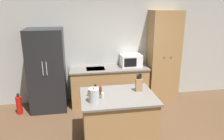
# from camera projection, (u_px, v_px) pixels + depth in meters

# --- Properties ---
(wall_back) EXTENTS (7.20, 0.06, 2.60)m
(wall_back) POSITION_uv_depth(u_px,v_px,m) (113.00, 49.00, 5.52)
(wall_back) COLOR #B2B2AD
(wall_back) RESTS_ON ground_plane
(refrigerator) EXTENTS (0.81, 0.73, 1.90)m
(refrigerator) POSITION_uv_depth(u_px,v_px,m) (47.00, 70.00, 5.01)
(refrigerator) COLOR black
(refrigerator) RESTS_ON ground_plane
(back_counter) EXTENTS (1.91, 0.62, 0.91)m
(back_counter) POSITION_uv_depth(u_px,v_px,m) (109.00, 85.00, 5.45)
(back_counter) COLOR #9E7547
(back_counter) RESTS_ON ground_plane
(pantry_cabinet) EXTENTS (0.74, 0.54, 2.27)m
(pantry_cabinet) POSITION_uv_depth(u_px,v_px,m) (163.00, 56.00, 5.50)
(pantry_cabinet) COLOR #9E7547
(pantry_cabinet) RESTS_ON ground_plane
(kitchen_island) EXTENTS (1.30, 0.98, 0.88)m
(kitchen_island) POSITION_uv_depth(u_px,v_px,m) (118.00, 117.00, 3.96)
(kitchen_island) COLOR #9E7547
(kitchen_island) RESTS_ON ground_plane
(microwave) EXTENTS (0.50, 0.40, 0.30)m
(microwave) POSITION_uv_depth(u_px,v_px,m) (131.00, 60.00, 5.42)
(microwave) COLOR white
(microwave) RESTS_ON back_counter
(knife_block) EXTENTS (0.12, 0.07, 0.34)m
(knife_block) POSITION_uv_depth(u_px,v_px,m) (139.00, 84.00, 3.98)
(knife_block) COLOR #9E7547
(knife_block) RESTS_ON kitchen_island
(spice_bottle_tall_dark) EXTENTS (0.05, 0.05, 0.17)m
(spice_bottle_tall_dark) POSITION_uv_depth(u_px,v_px,m) (101.00, 91.00, 3.82)
(spice_bottle_tall_dark) COLOR #563319
(spice_bottle_tall_dark) RESTS_ON kitchen_island
(spice_bottle_short_red) EXTENTS (0.05, 0.05, 0.10)m
(spice_bottle_short_red) POSITION_uv_depth(u_px,v_px,m) (89.00, 93.00, 3.80)
(spice_bottle_short_red) COLOR orange
(spice_bottle_short_red) RESTS_ON kitchen_island
(spice_bottle_amber_oil) EXTENTS (0.06, 0.06, 0.15)m
(spice_bottle_amber_oil) POSITION_uv_depth(u_px,v_px,m) (95.00, 92.00, 3.78)
(spice_bottle_amber_oil) COLOR #B2281E
(spice_bottle_amber_oil) RESTS_ON kitchen_island
(spice_bottle_green_herb) EXTENTS (0.06, 0.06, 0.16)m
(spice_bottle_green_herb) POSITION_uv_depth(u_px,v_px,m) (95.00, 89.00, 3.90)
(spice_bottle_green_herb) COLOR gold
(spice_bottle_green_herb) RESTS_ON kitchen_island
(spice_bottle_pale_salt) EXTENTS (0.05, 0.05, 0.11)m
(spice_bottle_pale_salt) POSITION_uv_depth(u_px,v_px,m) (102.00, 95.00, 3.70)
(spice_bottle_pale_salt) COLOR beige
(spice_bottle_pale_salt) RESTS_ON kitchen_island
(spice_bottle_orange_cap) EXTENTS (0.04, 0.04, 0.11)m
(spice_bottle_orange_cap) POSITION_uv_depth(u_px,v_px,m) (98.00, 96.00, 3.69)
(spice_bottle_orange_cap) COLOR #337033
(spice_bottle_orange_cap) RESTS_ON kitchen_island
(kettle) EXTENTS (0.17, 0.17, 0.26)m
(kettle) POSITION_uv_depth(u_px,v_px,m) (94.00, 95.00, 3.54)
(kettle) COLOR #B2B5B7
(kettle) RESTS_ON kitchen_island
(fire_extinguisher) EXTENTS (0.13, 0.13, 0.49)m
(fire_extinguisher) POSITION_uv_depth(u_px,v_px,m) (19.00, 105.00, 4.94)
(fire_extinguisher) COLOR red
(fire_extinguisher) RESTS_ON ground_plane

